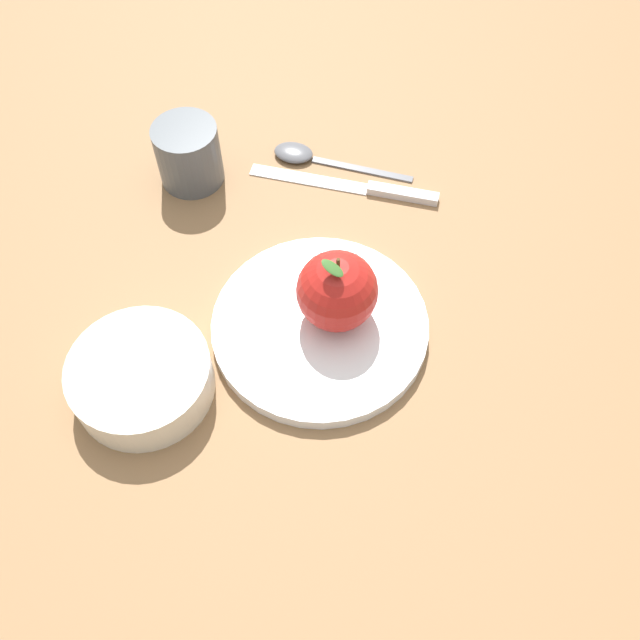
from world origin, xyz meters
name	(u,v)px	position (x,y,z in m)	size (l,w,h in m)	color
ground_plane	(336,298)	(0.00, 0.00, 0.00)	(2.40, 2.40, 0.00)	olive
dinner_plate	(320,326)	(0.04, 0.01, 0.01)	(0.22, 0.22, 0.02)	white
apple	(337,291)	(0.03, 0.02, 0.06)	(0.08, 0.08, 0.09)	#B21E19
side_bowl	(141,376)	(0.19, -0.10, 0.03)	(0.14, 0.14, 0.04)	silver
cup	(188,152)	(-0.06, -0.24, 0.04)	(0.07, 0.07, 0.07)	#4C5156
knife	(361,187)	(-0.15, -0.06, 0.00)	(0.09, 0.22, 0.01)	silver
spoon	(309,156)	(-0.16, -0.14, 0.01)	(0.07, 0.17, 0.01)	#59595E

